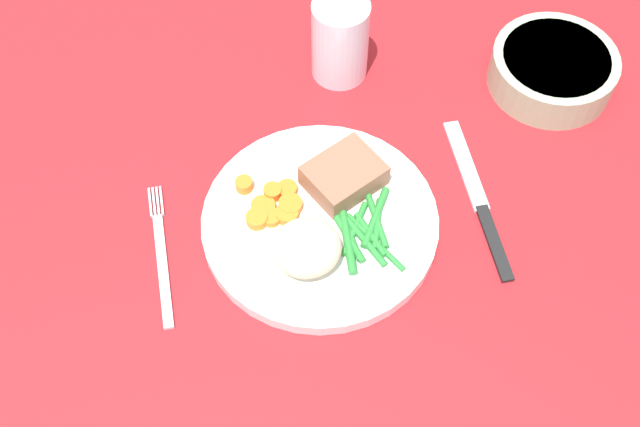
{
  "coord_description": "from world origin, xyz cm",
  "views": [
    {
      "loc": [
        -5.54,
        -42.5,
        71.99
      ],
      "look_at": [
        2.71,
        -0.88,
        4.6
      ],
      "focal_mm": 44.23,
      "sensor_mm": 36.0,
      "label": 1
    }
  ],
  "objects_px": {
    "fork": "(162,255)",
    "water_glass": "(340,44)",
    "knife": "(479,201)",
    "meat_portion": "(344,175)",
    "salad_bowl": "(553,68)",
    "dinner_plate": "(320,223)"
  },
  "relations": [
    {
      "from": "meat_portion",
      "to": "knife",
      "type": "height_order",
      "value": "meat_portion"
    },
    {
      "from": "water_glass",
      "to": "dinner_plate",
      "type": "bearing_deg",
      "value": -107.19
    },
    {
      "from": "meat_portion",
      "to": "knife",
      "type": "bearing_deg",
      "value": -16.61
    },
    {
      "from": "meat_portion",
      "to": "fork",
      "type": "height_order",
      "value": "meat_portion"
    },
    {
      "from": "dinner_plate",
      "to": "meat_portion",
      "type": "relative_size",
      "value": 3.26
    },
    {
      "from": "fork",
      "to": "salad_bowl",
      "type": "relative_size",
      "value": 1.16
    },
    {
      "from": "meat_portion",
      "to": "water_glass",
      "type": "relative_size",
      "value": 0.74
    },
    {
      "from": "fork",
      "to": "knife",
      "type": "xyz_separation_m",
      "value": [
        0.34,
        -0.0,
        -0.0
      ]
    },
    {
      "from": "knife",
      "to": "water_glass",
      "type": "height_order",
      "value": "water_glass"
    },
    {
      "from": "water_glass",
      "to": "knife",
      "type": "bearing_deg",
      "value": -63.29
    },
    {
      "from": "dinner_plate",
      "to": "water_glass",
      "type": "height_order",
      "value": "water_glass"
    },
    {
      "from": "dinner_plate",
      "to": "salad_bowl",
      "type": "distance_m",
      "value": 0.33
    },
    {
      "from": "dinner_plate",
      "to": "knife",
      "type": "height_order",
      "value": "dinner_plate"
    },
    {
      "from": "fork",
      "to": "dinner_plate",
      "type": "bearing_deg",
      "value": -1.23
    },
    {
      "from": "meat_portion",
      "to": "fork",
      "type": "xyz_separation_m",
      "value": [
        -0.2,
        -0.04,
        -0.03
      ]
    },
    {
      "from": "dinner_plate",
      "to": "meat_portion",
      "type": "xyz_separation_m",
      "value": [
        0.03,
        0.04,
        0.02
      ]
    },
    {
      "from": "fork",
      "to": "water_glass",
      "type": "height_order",
      "value": "water_glass"
    },
    {
      "from": "knife",
      "to": "salad_bowl",
      "type": "xyz_separation_m",
      "value": [
        0.13,
        0.14,
        0.02
      ]
    },
    {
      "from": "dinner_plate",
      "to": "fork",
      "type": "xyz_separation_m",
      "value": [
        -0.16,
        -0.0,
        -0.01
      ]
    },
    {
      "from": "dinner_plate",
      "to": "water_glass",
      "type": "distance_m",
      "value": 0.22
    },
    {
      "from": "knife",
      "to": "meat_portion",
      "type": "bearing_deg",
      "value": 161.76
    },
    {
      "from": "knife",
      "to": "salad_bowl",
      "type": "distance_m",
      "value": 0.2
    }
  ]
}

